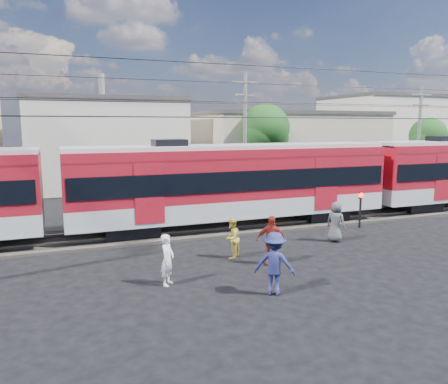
{
  "coord_description": "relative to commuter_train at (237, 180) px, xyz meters",
  "views": [
    {
      "loc": [
        -5.78,
        -11.97,
        5.15
      ],
      "look_at": [
        0.69,
        5.0,
        2.34
      ],
      "focal_mm": 35.0,
      "sensor_mm": 36.0,
      "label": 1
    }
  ],
  "objects": [
    {
      "name": "building_midwest",
      "position": [
        -4.52,
        19.0,
        1.25
      ],
      "size": [
        12.24,
        12.24,
        7.3
      ],
      "color": "beige",
      "rests_on": "ground"
    },
    {
      "name": "track_bed",
      "position": [
        -2.52,
        0.0,
        -2.34
      ],
      "size": [
        70.0,
        3.4,
        0.12
      ],
      "primitive_type": "cube",
      "color": "#2D2823",
      "rests_on": "ground"
    },
    {
      "name": "car_silver",
      "position": [
        17.27,
        5.56,
        -1.73
      ],
      "size": [
        4.11,
        2.11,
        1.34
      ],
      "primitive_type": "imported",
      "rotation": [
        0.0,
        0.0,
        1.71
      ],
      "color": "silver",
      "rests_on": "ground"
    },
    {
      "name": "pedestrian_b",
      "position": [
        -2.16,
        -4.72,
        -1.61
      ],
      "size": [
        0.97,
        0.96,
        1.58
      ],
      "primitive_type": "imported",
      "rotation": [
        0.0,
        0.0,
        3.91
      ],
      "color": "gold",
      "rests_on": "ground"
    },
    {
      "name": "building_east",
      "position": [
        25.48,
        20.0,
        1.75
      ],
      "size": [
        10.2,
        10.2,
        8.3
      ],
      "color": "beige",
      "rests_on": "ground"
    },
    {
      "name": "ground",
      "position": [
        -2.52,
        -8.0,
        -2.4
      ],
      "size": [
        120.0,
        120.0,
        0.0
      ],
      "primitive_type": "plane",
      "color": "black",
      "rests_on": "ground"
    },
    {
      "name": "pedestrian_e",
      "position": [
        3.06,
        -4.08,
        -1.5
      ],
      "size": [
        0.93,
        1.05,
        1.8
      ],
      "primitive_type": "imported",
      "rotation": [
        0.0,
        0.0,
        2.08
      ],
      "color": "#494A4E",
      "rests_on": "ground"
    },
    {
      "name": "rail_near",
      "position": [
        -2.52,
        -0.75,
        -2.22
      ],
      "size": [
        70.0,
        0.12,
        0.12
      ],
      "primitive_type": "cube",
      "color": "#59544C",
      "rests_on": "track_bed"
    },
    {
      "name": "utility_pole_mid",
      "position": [
        3.48,
        7.0,
        2.13
      ],
      "size": [
        1.8,
        0.24,
        8.5
      ],
      "color": "slate",
      "rests_on": "ground"
    },
    {
      "name": "crossing_signal",
      "position": [
        5.74,
        -2.34,
        -1.13
      ],
      "size": [
        0.27,
        0.27,
        1.83
      ],
      "color": "black",
      "rests_on": "ground"
    },
    {
      "name": "commuter_train",
      "position": [
        0.0,
        0.0,
        0.0
      ],
      "size": [
        50.3,
        3.08,
        4.17
      ],
      "color": "black",
      "rests_on": "ground"
    },
    {
      "name": "tree_near",
      "position": [
        6.67,
        10.09,
        2.26
      ],
      "size": [
        3.82,
        3.64,
        6.72
      ],
      "color": "#382619",
      "rests_on": "ground"
    },
    {
      "name": "building_mideast",
      "position": [
        11.48,
        16.0,
        0.75
      ],
      "size": [
        16.32,
        10.2,
        6.3
      ],
      "color": "#BDB090",
      "rests_on": "ground"
    },
    {
      "name": "pedestrian_d",
      "position": [
        -1.09,
        -5.95,
        -1.48
      ],
      "size": [
        1.17,
        0.85,
        1.85
      ],
      "primitive_type": "imported",
      "rotation": [
        0.0,
        0.0,
        -0.42
      ],
      "color": "maroon",
      "rests_on": "ground"
    },
    {
      "name": "pedestrian_c",
      "position": [
        -2.31,
        -8.58,
        -1.43
      ],
      "size": [
        1.45,
        1.3,
        1.95
      ],
      "primitive_type": "imported",
      "rotation": [
        0.0,
        0.0,
        2.55
      ],
      "color": "navy",
      "rests_on": "ground"
    },
    {
      "name": "tree_far",
      "position": [
        21.67,
        9.09,
        1.59
      ],
      "size": [
        3.36,
        3.12,
        5.76
      ],
      "color": "#382619",
      "rests_on": "ground"
    },
    {
      "name": "pedestrian_a",
      "position": [
        -5.17,
        -6.63,
        -1.56
      ],
      "size": [
        0.68,
        0.73,
        1.68
      ],
      "primitive_type": "imported",
      "rotation": [
        0.0,
        0.0,
        0.95
      ],
      "color": "white",
      "rests_on": "ground"
    },
    {
      "name": "rail_far",
      "position": [
        -2.52,
        0.75,
        -2.22
      ],
      "size": [
        70.0,
        0.12,
        0.12
      ],
      "primitive_type": "cube",
      "color": "#59544C",
      "rests_on": "track_bed"
    },
    {
      "name": "utility_pole_east",
      "position": [
        17.48,
        6.0,
        1.88
      ],
      "size": [
        1.8,
        0.24,
        8.0
      ],
      "color": "slate",
      "rests_on": "ground"
    }
  ]
}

